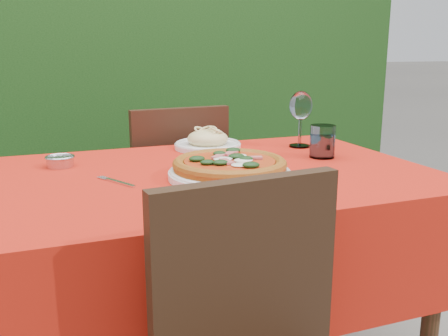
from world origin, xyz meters
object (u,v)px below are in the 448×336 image
object	(u,v)px
chair_far	(174,194)
fork	(120,182)
pasta_plate	(208,142)
water_glass	(322,143)
steel_ramekin	(60,162)
pizza_plate	(230,167)
wine_glass	(301,108)

from	to	relation	value
chair_far	fork	world-z (taller)	chair_far
chair_far	pasta_plate	distance (m)	0.40
water_glass	fork	size ratio (longest dim) A/B	0.65
pasta_plate	steel_ramekin	distance (m)	0.52
steel_ramekin	pizza_plate	bearing A→B (deg)	-35.09
pizza_plate	pasta_plate	world-z (taller)	pasta_plate
pizza_plate	wine_glass	bearing A→B (deg)	38.94
pasta_plate	water_glass	world-z (taller)	water_glass
pasta_plate	wine_glass	bearing A→B (deg)	-16.34
wine_glass	pasta_plate	bearing A→B (deg)	163.66
chair_far	wine_glass	distance (m)	0.66
pizza_plate	pasta_plate	bearing A→B (deg)	79.47
chair_far	water_glass	size ratio (longest dim) A/B	8.19
pasta_plate	fork	xyz separation A→B (m)	(-0.37, -0.36, -0.02)
wine_glass	steel_ramekin	size ratio (longest dim) A/B	2.52
water_glass	fork	world-z (taller)	water_glass
chair_far	fork	distance (m)	0.77
pizza_plate	water_glass	xyz separation A→B (m)	(0.38, 0.14, 0.02)
wine_glass	fork	distance (m)	0.75
wine_glass	steel_ramekin	bearing A→B (deg)	-178.84
chair_far	steel_ramekin	world-z (taller)	chair_far
pasta_plate	wine_glass	world-z (taller)	wine_glass
pasta_plate	steel_ramekin	world-z (taller)	pasta_plate
pizza_plate	fork	size ratio (longest dim) A/B	2.49
wine_glass	fork	xyz separation A→B (m)	(-0.69, -0.27, -0.14)
water_glass	chair_far	bearing A→B (deg)	121.86
wine_glass	water_glass	bearing A→B (deg)	-95.81
steel_ramekin	pasta_plate	bearing A→B (deg)	12.24
pasta_plate	pizza_plate	bearing A→B (deg)	-100.53
pasta_plate	fork	distance (m)	0.52
chair_far	pizza_plate	size ratio (longest dim) A/B	2.15
pizza_plate	wine_glass	distance (m)	0.52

